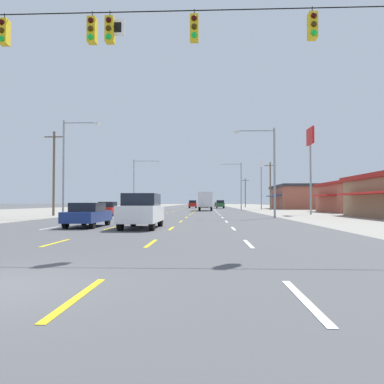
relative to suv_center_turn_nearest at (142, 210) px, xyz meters
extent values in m
plane|color=#4C4C4F|center=(-0.05, 51.38, -1.03)|extent=(572.00, 572.00, 0.00)
cube|color=gray|center=(-24.80, 51.38, -1.02)|extent=(28.00, 440.00, 0.01)
cube|color=gray|center=(24.70, 51.38, -1.02)|extent=(28.00, 440.00, 0.01)
cube|color=white|center=(-5.30, -0.12, -1.02)|extent=(0.14, 2.60, 0.01)
cube|color=white|center=(-5.30, 7.38, -1.02)|extent=(0.14, 2.60, 0.01)
cube|color=white|center=(-5.30, 14.88, -1.02)|extent=(0.14, 2.60, 0.01)
cube|color=white|center=(-5.30, 22.38, -1.02)|extent=(0.14, 2.60, 0.01)
cube|color=white|center=(-5.30, 29.88, -1.02)|extent=(0.14, 2.60, 0.01)
cube|color=white|center=(-5.30, 37.38, -1.02)|extent=(0.14, 2.60, 0.01)
cube|color=white|center=(-5.30, 44.88, -1.02)|extent=(0.14, 2.60, 0.01)
cube|color=white|center=(-5.30, 52.38, -1.02)|extent=(0.14, 2.60, 0.01)
cube|color=white|center=(-5.30, 59.88, -1.02)|extent=(0.14, 2.60, 0.01)
cube|color=white|center=(-5.30, 67.38, -1.02)|extent=(0.14, 2.60, 0.01)
cube|color=white|center=(-5.30, 74.88, -1.02)|extent=(0.14, 2.60, 0.01)
cube|color=white|center=(-5.30, 82.38, -1.02)|extent=(0.14, 2.60, 0.01)
cube|color=white|center=(-5.30, 89.88, -1.02)|extent=(0.14, 2.60, 0.01)
cube|color=white|center=(-5.30, 97.38, -1.02)|extent=(0.14, 2.60, 0.01)
cube|color=white|center=(-5.30, 104.88, -1.02)|extent=(0.14, 2.60, 0.01)
cube|color=white|center=(-5.30, 112.38, -1.02)|extent=(0.14, 2.60, 0.01)
cube|color=white|center=(-5.30, 119.88, -1.02)|extent=(0.14, 2.60, 0.01)
cube|color=white|center=(-5.30, 127.38, -1.02)|extent=(0.14, 2.60, 0.01)
cube|color=white|center=(-5.30, 134.88, -1.02)|extent=(0.14, 2.60, 0.01)
cube|color=white|center=(-5.30, 142.38, -1.02)|extent=(0.14, 2.60, 0.01)
cube|color=white|center=(-5.30, 149.88, -1.02)|extent=(0.14, 2.60, 0.01)
cube|color=white|center=(-5.30, 157.38, -1.02)|extent=(0.14, 2.60, 0.01)
cube|color=white|center=(-5.30, 164.88, -1.02)|extent=(0.14, 2.60, 0.01)
cube|color=white|center=(-5.30, 172.38, -1.02)|extent=(0.14, 2.60, 0.01)
cube|color=white|center=(-5.30, 179.88, -1.02)|extent=(0.14, 2.60, 0.01)
cube|color=white|center=(-5.30, 187.38, -1.02)|extent=(0.14, 2.60, 0.01)
cube|color=white|center=(-5.30, 194.88, -1.02)|extent=(0.14, 2.60, 0.01)
cube|color=white|center=(-5.30, 202.38, -1.02)|extent=(0.14, 2.60, 0.01)
cube|color=yellow|center=(-1.80, -7.62, -1.02)|extent=(0.14, 2.60, 0.01)
cube|color=yellow|center=(-1.80, -0.12, -1.02)|extent=(0.14, 2.60, 0.01)
cube|color=yellow|center=(-1.80, 7.38, -1.02)|extent=(0.14, 2.60, 0.01)
cube|color=yellow|center=(-1.80, 14.88, -1.02)|extent=(0.14, 2.60, 0.01)
cube|color=yellow|center=(-1.80, 22.38, -1.02)|extent=(0.14, 2.60, 0.01)
cube|color=yellow|center=(-1.80, 29.88, -1.02)|extent=(0.14, 2.60, 0.01)
cube|color=yellow|center=(-1.80, 37.38, -1.02)|extent=(0.14, 2.60, 0.01)
cube|color=yellow|center=(-1.80, 44.88, -1.02)|extent=(0.14, 2.60, 0.01)
cube|color=yellow|center=(-1.80, 52.38, -1.02)|extent=(0.14, 2.60, 0.01)
cube|color=yellow|center=(-1.80, 59.88, -1.02)|extent=(0.14, 2.60, 0.01)
cube|color=yellow|center=(-1.80, 67.38, -1.02)|extent=(0.14, 2.60, 0.01)
cube|color=yellow|center=(-1.80, 74.88, -1.02)|extent=(0.14, 2.60, 0.01)
cube|color=yellow|center=(-1.80, 82.38, -1.02)|extent=(0.14, 2.60, 0.01)
cube|color=yellow|center=(-1.80, 89.88, -1.02)|extent=(0.14, 2.60, 0.01)
cube|color=yellow|center=(-1.80, 97.38, -1.02)|extent=(0.14, 2.60, 0.01)
cube|color=yellow|center=(-1.80, 104.88, -1.02)|extent=(0.14, 2.60, 0.01)
cube|color=yellow|center=(-1.80, 112.38, -1.02)|extent=(0.14, 2.60, 0.01)
cube|color=yellow|center=(-1.80, 119.88, -1.02)|extent=(0.14, 2.60, 0.01)
cube|color=yellow|center=(-1.80, 127.38, -1.02)|extent=(0.14, 2.60, 0.01)
cube|color=yellow|center=(-1.80, 134.88, -1.02)|extent=(0.14, 2.60, 0.01)
cube|color=yellow|center=(-1.80, 142.38, -1.02)|extent=(0.14, 2.60, 0.01)
cube|color=yellow|center=(-1.80, 149.88, -1.02)|extent=(0.14, 2.60, 0.01)
cube|color=yellow|center=(-1.80, 157.38, -1.02)|extent=(0.14, 2.60, 0.01)
cube|color=yellow|center=(-1.80, 164.88, -1.02)|extent=(0.14, 2.60, 0.01)
cube|color=yellow|center=(-1.80, 172.38, -1.02)|extent=(0.14, 2.60, 0.01)
cube|color=yellow|center=(-1.80, 179.88, -1.02)|extent=(0.14, 2.60, 0.01)
cube|color=yellow|center=(-1.80, 187.38, -1.02)|extent=(0.14, 2.60, 0.01)
cube|color=yellow|center=(-1.80, 194.88, -1.02)|extent=(0.14, 2.60, 0.01)
cube|color=yellow|center=(-1.80, 202.38, -1.02)|extent=(0.14, 2.60, 0.01)
cube|color=yellow|center=(1.70, -15.12, -1.02)|extent=(0.14, 2.60, 0.01)
cube|color=yellow|center=(1.70, -7.62, -1.02)|extent=(0.14, 2.60, 0.01)
cube|color=yellow|center=(1.70, -0.12, -1.02)|extent=(0.14, 2.60, 0.01)
cube|color=yellow|center=(1.70, 7.38, -1.02)|extent=(0.14, 2.60, 0.01)
cube|color=yellow|center=(1.70, 14.88, -1.02)|extent=(0.14, 2.60, 0.01)
cube|color=yellow|center=(1.70, 22.38, -1.02)|extent=(0.14, 2.60, 0.01)
cube|color=yellow|center=(1.70, 29.88, -1.02)|extent=(0.14, 2.60, 0.01)
cube|color=yellow|center=(1.70, 37.38, -1.02)|extent=(0.14, 2.60, 0.01)
cube|color=yellow|center=(1.70, 44.88, -1.02)|extent=(0.14, 2.60, 0.01)
cube|color=yellow|center=(1.70, 52.38, -1.02)|extent=(0.14, 2.60, 0.01)
cube|color=yellow|center=(1.70, 59.88, -1.02)|extent=(0.14, 2.60, 0.01)
cube|color=yellow|center=(1.70, 67.38, -1.02)|extent=(0.14, 2.60, 0.01)
cube|color=yellow|center=(1.70, 74.88, -1.02)|extent=(0.14, 2.60, 0.01)
cube|color=yellow|center=(1.70, 82.38, -1.02)|extent=(0.14, 2.60, 0.01)
cube|color=yellow|center=(1.70, 89.88, -1.02)|extent=(0.14, 2.60, 0.01)
cube|color=yellow|center=(1.70, 97.38, -1.02)|extent=(0.14, 2.60, 0.01)
cube|color=yellow|center=(1.70, 104.88, -1.02)|extent=(0.14, 2.60, 0.01)
cube|color=yellow|center=(1.70, 112.38, -1.02)|extent=(0.14, 2.60, 0.01)
cube|color=yellow|center=(1.70, 119.88, -1.02)|extent=(0.14, 2.60, 0.01)
cube|color=yellow|center=(1.70, 127.38, -1.02)|extent=(0.14, 2.60, 0.01)
cube|color=yellow|center=(1.70, 134.88, -1.02)|extent=(0.14, 2.60, 0.01)
cube|color=yellow|center=(1.70, 142.38, -1.02)|extent=(0.14, 2.60, 0.01)
cube|color=yellow|center=(1.70, 149.88, -1.02)|extent=(0.14, 2.60, 0.01)
cube|color=yellow|center=(1.70, 157.38, -1.02)|extent=(0.14, 2.60, 0.01)
cube|color=yellow|center=(1.70, 164.88, -1.02)|extent=(0.14, 2.60, 0.01)
cube|color=yellow|center=(1.70, 172.38, -1.02)|extent=(0.14, 2.60, 0.01)
cube|color=yellow|center=(1.70, 179.88, -1.02)|extent=(0.14, 2.60, 0.01)
cube|color=yellow|center=(1.70, 187.38, -1.02)|extent=(0.14, 2.60, 0.01)
cube|color=yellow|center=(1.70, 194.88, -1.02)|extent=(0.14, 2.60, 0.01)
cube|color=yellow|center=(1.70, 202.38, -1.02)|extent=(0.14, 2.60, 0.01)
cube|color=white|center=(5.20, -15.12, -1.02)|extent=(0.14, 2.60, 0.01)
cube|color=white|center=(5.20, -7.62, -1.02)|extent=(0.14, 2.60, 0.01)
cube|color=white|center=(5.20, -0.12, -1.02)|extent=(0.14, 2.60, 0.01)
cube|color=white|center=(5.20, 7.38, -1.02)|extent=(0.14, 2.60, 0.01)
cube|color=white|center=(5.20, 14.88, -1.02)|extent=(0.14, 2.60, 0.01)
cube|color=white|center=(5.20, 22.38, -1.02)|extent=(0.14, 2.60, 0.01)
cube|color=white|center=(5.20, 29.88, -1.02)|extent=(0.14, 2.60, 0.01)
cube|color=white|center=(5.20, 37.38, -1.02)|extent=(0.14, 2.60, 0.01)
cube|color=white|center=(5.20, 44.88, -1.02)|extent=(0.14, 2.60, 0.01)
cube|color=white|center=(5.20, 52.38, -1.02)|extent=(0.14, 2.60, 0.01)
cube|color=white|center=(5.20, 59.88, -1.02)|extent=(0.14, 2.60, 0.01)
cube|color=white|center=(5.20, 67.38, -1.02)|extent=(0.14, 2.60, 0.01)
cube|color=white|center=(5.20, 74.88, -1.02)|extent=(0.14, 2.60, 0.01)
cube|color=white|center=(5.20, 82.38, -1.02)|extent=(0.14, 2.60, 0.01)
cube|color=white|center=(5.20, 89.88, -1.02)|extent=(0.14, 2.60, 0.01)
cube|color=white|center=(5.20, 97.38, -1.02)|extent=(0.14, 2.60, 0.01)
cube|color=white|center=(5.20, 104.88, -1.02)|extent=(0.14, 2.60, 0.01)
cube|color=white|center=(5.20, 112.38, -1.02)|extent=(0.14, 2.60, 0.01)
cube|color=white|center=(5.20, 119.88, -1.02)|extent=(0.14, 2.60, 0.01)
cube|color=white|center=(5.20, 127.38, -1.02)|extent=(0.14, 2.60, 0.01)
cube|color=white|center=(5.20, 134.88, -1.02)|extent=(0.14, 2.60, 0.01)
cube|color=white|center=(5.20, 142.38, -1.02)|extent=(0.14, 2.60, 0.01)
cube|color=white|center=(5.20, 149.88, -1.02)|extent=(0.14, 2.60, 0.01)
cube|color=white|center=(5.20, 157.38, -1.02)|extent=(0.14, 2.60, 0.01)
cube|color=white|center=(5.20, 164.88, -1.02)|extent=(0.14, 2.60, 0.01)
cube|color=white|center=(5.20, 172.38, -1.02)|extent=(0.14, 2.60, 0.01)
cube|color=white|center=(5.20, 179.88, -1.02)|extent=(0.14, 2.60, 0.01)
cube|color=white|center=(5.20, 187.38, -1.02)|extent=(0.14, 2.60, 0.01)
cube|color=white|center=(5.20, 194.88, -1.02)|extent=(0.14, 2.60, 0.01)
cube|color=white|center=(5.20, 202.38, -1.02)|extent=(0.14, 2.60, 0.01)
cylinder|color=black|center=(-0.05, -7.90, 7.33)|extent=(25.03, 0.04, 0.04)
cube|color=white|center=(0.48, -7.96, 6.74)|extent=(0.60, 0.04, 0.60)
cube|color=black|center=(0.48, -7.98, 6.74)|extent=(0.36, 0.01, 0.36)
cube|color=gold|center=(0.25, -8.00, 6.63)|extent=(0.30, 0.34, 0.92)
cylinder|color=black|center=(0.25, -8.00, 7.21)|extent=(0.03, 0.03, 0.24)
sphere|color=#2F0402|center=(0.25, -8.18, 6.91)|extent=(0.20, 0.20, 0.20)
sphere|color=#352202|center=(0.25, -8.18, 6.61)|extent=(0.20, 0.20, 0.20)
sphere|color=green|center=(0.25, -8.18, 6.31)|extent=(0.20, 0.20, 0.20)
cube|color=gold|center=(7.42, -8.00, 6.63)|extent=(0.30, 0.34, 0.92)
cylinder|color=black|center=(7.42, -8.00, 7.21)|extent=(0.03, 0.03, 0.24)
sphere|color=#2F0402|center=(7.42, -8.18, 6.91)|extent=(0.20, 0.20, 0.20)
sphere|color=#352202|center=(7.42, -8.18, 6.61)|extent=(0.20, 0.20, 0.20)
sphere|color=green|center=(7.42, -8.18, 6.31)|extent=(0.20, 0.20, 0.20)
cube|color=gold|center=(-3.62, -8.00, 6.63)|extent=(0.30, 0.34, 0.92)
cylinder|color=black|center=(-3.62, -8.00, 7.21)|extent=(0.03, 0.03, 0.24)
sphere|color=#2F0402|center=(-3.62, -8.18, 6.91)|extent=(0.20, 0.20, 0.20)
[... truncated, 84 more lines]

